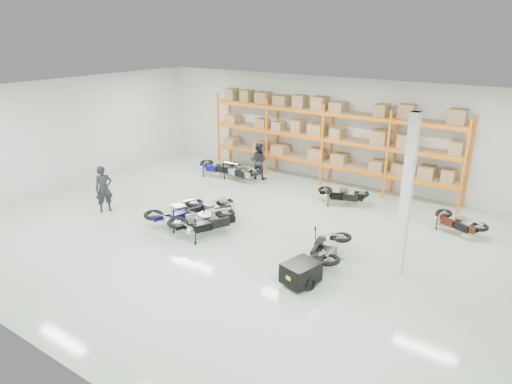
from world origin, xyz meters
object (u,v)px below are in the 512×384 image
Objects in this scene: moto_back_a at (219,164)px; moto_back_b at (239,168)px; moto_silver_left at (209,206)px; person_back at (258,161)px; moto_touring_right at (328,244)px; moto_blue_centre at (178,208)px; moto_back_d at (458,219)px; trailer at (301,272)px; moto_black_far_left at (205,217)px; person_left at (104,189)px; moto_back_c at (343,191)px.

moto_back_a is 1.12m from moto_back_b.
person_back reaches higher than moto_silver_left.
moto_touring_right is (4.70, -0.26, -0.02)m from moto_silver_left.
moto_blue_centre reaches higher than moto_back_d.
moto_blue_centre is 1.20× the size of person_back.
trailer is 9.13m from person_back.
moto_blue_centre is 1.11× the size of moto_back_b.
moto_blue_centre is 0.98× the size of moto_black_far_left.
moto_back_d is 0.93× the size of person_left.
moto_black_far_left is 1.11× the size of moto_touring_right.
moto_back_b is at bearing 150.75° from trailer.
moto_back_d is at bearing 158.90° from person_back.
moto_back_b is (1.12, 0.10, -0.02)m from moto_back_a.
moto_silver_left is at bearing -44.26° from person_left.
moto_silver_left is 1.18× the size of moto_back_d.
moto_back_b is 1.11× the size of moto_back_d.
moto_back_a is at bearing 107.55° from moto_back_b.
moto_back_a is 6.16m from moto_back_c.
trailer is 6.28m from moto_back_c.
moto_black_far_left is 4.43m from person_left.
moto_back_c is (-1.58, 6.07, 0.14)m from trailer.
moto_silver_left is 1.12× the size of moto_back_c.
moto_back_a is 10.39m from moto_back_d.
moto_touring_right is 1.03× the size of moto_back_b.
moto_touring_right is 8.08m from moto_back_b.
moto_black_far_left reaches higher than moto_back_b.
moto_back_a is (-2.31, 5.04, -0.04)m from moto_blue_centre.
moto_back_c is (2.54, 5.12, -0.10)m from moto_black_far_left.
moto_blue_centre is at bearing 144.94° from moto_back_d.
person_left reaches higher than moto_black_far_left.
person_left is at bearing 112.20° from moto_back_c.
moto_back_a is at bearing 8.20° from person_back.
moto_back_a is 1.04× the size of moto_back_b.
moto_blue_centre reaches higher than moto_back_c.
moto_blue_centre is at bearing 173.52° from moto_touring_right.
moto_back_d is 0.98× the size of person_back.
person_back is (-8.68, 1.01, 0.33)m from moto_back_d.
person_back is at bearing -76.24° from moto_back_a.
moto_back_b is 0.90m from person_back.
trailer is at bearing -179.91° from moto_back_d.
trailer is at bearing -67.63° from person_left.
person_left is at bearing -168.94° from trailer.
moto_back_a is 1.10× the size of moto_back_c.
moto_blue_centre is 5.54m from trailer.
moto_back_d is at bearing -117.85° from moto_black_far_left.
person_back is (-0.60, 5.76, 0.22)m from moto_blue_centre.
trailer is 0.97× the size of person_back.
moto_back_c is (5.04, -0.16, -0.03)m from moto_back_b.
moto_silver_left reaches higher than trailer.
moto_blue_centre reaches higher than moto_back_b.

